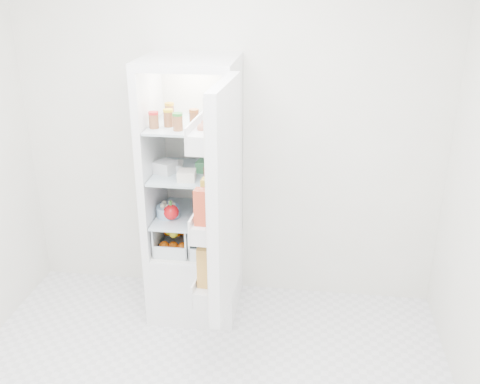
# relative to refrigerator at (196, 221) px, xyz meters

# --- Properties ---
(room_walls) EXTENTS (3.02, 3.02, 2.61)m
(room_walls) POSITION_rel_refrigerator_xyz_m (0.20, -1.25, 0.93)
(room_walls) COLOR silver
(room_walls) RESTS_ON ground
(refrigerator) EXTENTS (0.60, 0.60, 1.80)m
(refrigerator) POSITION_rel_refrigerator_xyz_m (0.00, 0.00, 0.00)
(refrigerator) COLOR white
(refrigerator) RESTS_ON ground
(shelf_low) EXTENTS (0.49, 0.53, 0.01)m
(shelf_low) POSITION_rel_refrigerator_xyz_m (-0.00, -0.06, 0.07)
(shelf_low) COLOR silver
(shelf_low) RESTS_ON refrigerator
(shelf_mid) EXTENTS (0.49, 0.53, 0.02)m
(shelf_mid) POSITION_rel_refrigerator_xyz_m (-0.00, -0.06, 0.38)
(shelf_mid) COLOR silver
(shelf_mid) RESTS_ON refrigerator
(shelf_top) EXTENTS (0.49, 0.53, 0.02)m
(shelf_top) POSITION_rel_refrigerator_xyz_m (-0.00, -0.06, 0.71)
(shelf_top) COLOR silver
(shelf_top) RESTS_ON refrigerator
(crisper_left) EXTENTS (0.23, 0.46, 0.22)m
(crisper_left) POSITION_rel_refrigerator_xyz_m (-0.12, -0.06, -0.06)
(crisper_left) COLOR silver
(crisper_left) RESTS_ON refrigerator
(crisper_right) EXTENTS (0.23, 0.46, 0.22)m
(crisper_right) POSITION_rel_refrigerator_xyz_m (0.12, -0.06, -0.06)
(crisper_right) COLOR silver
(crisper_right) RESTS_ON refrigerator
(condiment_jars) EXTENTS (0.46, 0.32, 0.08)m
(condiment_jars) POSITION_rel_refrigerator_xyz_m (-0.02, -0.14, 0.76)
(condiment_jars) COLOR #B21919
(condiment_jars) RESTS_ON shelf_top
(squeeze_bottle) EXTENTS (0.05, 0.05, 0.18)m
(squeeze_bottle) POSITION_rel_refrigerator_xyz_m (0.13, 0.09, 0.81)
(squeeze_bottle) COLOR white
(squeeze_bottle) RESTS_ON shelf_top
(tub_white) EXTENTS (0.16, 0.16, 0.08)m
(tub_white) POSITION_rel_refrigerator_xyz_m (-0.17, -0.10, 0.43)
(tub_white) COLOR silver
(tub_white) RESTS_ON shelf_mid
(tub_cream) EXTENTS (0.12, 0.12, 0.07)m
(tub_cream) POSITION_rel_refrigerator_xyz_m (-0.00, -0.22, 0.42)
(tub_cream) COLOR silver
(tub_cream) RESTS_ON shelf_mid
(tin_red) EXTENTS (0.10, 0.10, 0.06)m
(tin_red) POSITION_rel_refrigerator_xyz_m (0.13, -0.12, 0.42)
(tin_red) COLOR red
(tin_red) RESTS_ON shelf_mid
(foil_tray) EXTENTS (0.20, 0.17, 0.05)m
(foil_tray) POSITION_rel_refrigerator_xyz_m (-0.16, -0.04, 0.41)
(foil_tray) COLOR silver
(foil_tray) RESTS_ON shelf_mid
(tub_green) EXTENTS (0.10, 0.14, 0.07)m
(tub_green) POSITION_rel_refrigerator_xyz_m (0.08, -0.03, 0.43)
(tub_green) COLOR #408E56
(tub_green) RESTS_ON shelf_mid
(red_cabbage) EXTENTS (0.19, 0.19, 0.19)m
(red_cabbage) POSITION_rel_refrigerator_xyz_m (0.12, -0.15, 0.18)
(red_cabbage) COLOR #5C1F53
(red_cabbage) RESTS_ON shelf_low
(bell_pepper) EXTENTS (0.10, 0.10, 0.10)m
(bell_pepper) POSITION_rel_refrigerator_xyz_m (-0.13, -0.16, 0.13)
(bell_pepper) COLOR red
(bell_pepper) RESTS_ON shelf_low
(mushroom_bowl) EXTENTS (0.20, 0.20, 0.07)m
(mushroom_bowl) POSITION_rel_refrigerator_xyz_m (-0.17, -0.12, 0.12)
(mushroom_bowl) COLOR #92B6D9
(mushroom_bowl) RESTS_ON shelf_low
(citrus_pile) EXTENTS (0.20, 0.31, 0.16)m
(citrus_pile) POSITION_rel_refrigerator_xyz_m (-0.12, -0.08, -0.08)
(citrus_pile) COLOR #F0600C
(citrus_pile) RESTS_ON refrigerator
(veg_pile) EXTENTS (0.16, 0.30, 0.10)m
(veg_pile) POSITION_rel_refrigerator_xyz_m (0.13, -0.06, -0.10)
(veg_pile) COLOR #1B511B
(veg_pile) RESTS_ON refrigerator
(fridge_door) EXTENTS (0.20, 0.60, 1.30)m
(fridge_door) POSITION_rel_refrigerator_xyz_m (0.29, -0.64, 0.43)
(fridge_door) COLOR white
(fridge_door) RESTS_ON refrigerator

